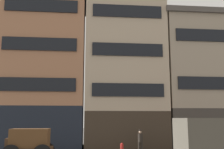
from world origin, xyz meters
name	(u,v)px	position (x,y,z in m)	size (l,w,h in m)	color
building_far_left	(45,69)	(-7.16, 10.90, 7.19)	(7.76, 6.53, 14.29)	black
building_center_left	(123,53)	(0.23, 10.90, 8.84)	(7.72, 6.53, 17.59)	#33281E
building_center_right	(195,80)	(7.39, 10.90, 6.32)	(7.29, 6.53, 12.55)	#38332D
cargo_wagon	(29,143)	(-6.69, 3.24, 1.15)	(2.94, 1.58, 1.98)	#3D2819
pedestrian_officer	(140,140)	(0.84, 6.20, 0.98)	(0.43, 0.43, 1.79)	black
fire_hydrant_curbside	(122,148)	(-0.57, 6.07, 0.43)	(0.24, 0.24, 0.83)	maroon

